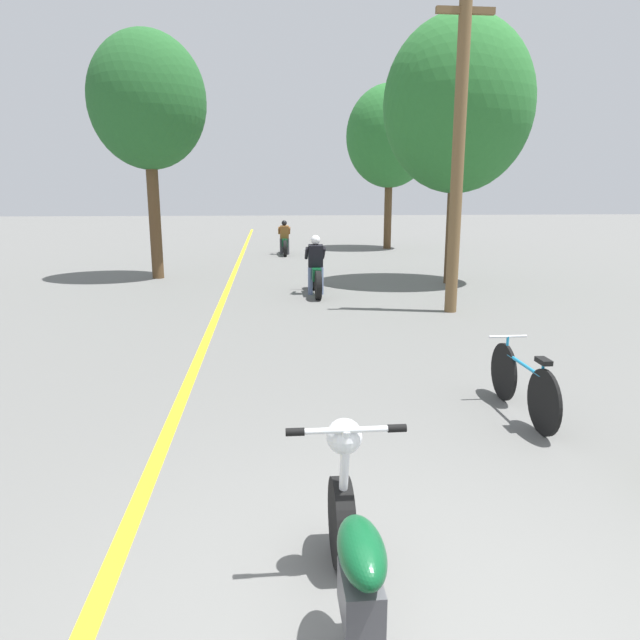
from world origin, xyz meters
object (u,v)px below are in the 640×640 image
roadside_tree_right_far (390,137)px  utility_pole (458,148)px  bicycle_parked (523,384)px  motorcycle_foreground (359,574)px  motorcycle_rider_far (284,242)px  motorcycle_rider_lead (316,272)px  roadside_tree_right_near (458,106)px  roadside_tree_left (148,102)px

roadside_tree_right_far → utility_pole: bearing=-96.3°
utility_pole → bicycle_parked: utility_pole is taller
utility_pole → motorcycle_foreground: bearing=-110.8°
motorcycle_rider_far → bicycle_parked: (2.06, -16.86, -0.14)m
motorcycle_rider_lead → bicycle_parked: size_ratio=1.26×
roadside_tree_right_near → motorcycle_rider_far: (-4.19, 7.69, -4.00)m
roadside_tree_right_far → bicycle_parked: size_ratio=4.08×
roadside_tree_right_far → bicycle_parked: bearing=-97.4°
motorcycle_rider_lead → motorcycle_rider_far: 9.10m
utility_pole → motorcycle_foreground: 9.50m
motorcycle_foreground → bicycle_parked: 3.77m
roadside_tree_right_far → motorcycle_rider_lead: 12.55m
motorcycle_rider_lead → utility_pole: bearing=-41.8°
roadside_tree_right_near → motorcycle_foreground: bearing=-109.8°
motorcycle_foreground → motorcycle_rider_lead: motorcycle_rider_lead is taller
roadside_tree_right_far → roadside_tree_left: (-8.27, -8.11, 0.07)m
motorcycle_foreground → bicycle_parked: (2.25, 3.02, -0.06)m
utility_pole → motorcycle_rider_lead: utility_pole is taller
roadside_tree_right_near → motorcycle_foreground: 13.58m
bicycle_parked → motorcycle_rider_far: bearing=97.0°
roadside_tree_right_near → roadside_tree_left: size_ratio=1.02×
roadside_tree_right_far → motorcycle_rider_far: (-4.51, -2.05, -4.15)m
bicycle_parked → utility_pole: bearing=79.9°
roadside_tree_left → utility_pole: bearing=-38.1°
utility_pole → roadside_tree_right_far: roadside_tree_right_far is taller
roadside_tree_left → bicycle_parked: (5.82, -10.80, -4.36)m
roadside_tree_right_near → motorcycle_rider_lead: (-3.72, -1.40, -3.98)m
roadside_tree_left → motorcycle_rider_far: (3.76, 6.06, -4.22)m
roadside_tree_right_far → motorcycle_foreground: 22.82m
roadside_tree_right_near → roadside_tree_right_far: 9.74m
motorcycle_foreground → bicycle_parked: bearing=53.2°
roadside_tree_left → motorcycle_foreground: (3.56, -13.82, -4.30)m
roadside_tree_right_near → roadside_tree_right_far: size_ratio=0.99×
roadside_tree_left → motorcycle_rider_far: 8.29m
utility_pole → roadside_tree_right_near: roadside_tree_right_near is taller
roadside_tree_left → motorcycle_foreground: size_ratio=3.10×
utility_pole → motorcycle_rider_far: size_ratio=2.94×
roadside_tree_right_far → roadside_tree_left: bearing=-135.6°
roadside_tree_left → bicycle_parked: bearing=-61.7°
roadside_tree_right_far → motorcycle_rider_lead: roadside_tree_right_far is taller
roadside_tree_left → roadside_tree_right_near: bearing=-11.6°
roadside_tree_left → motorcycle_rider_lead: 6.69m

